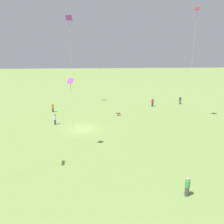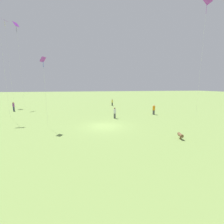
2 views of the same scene
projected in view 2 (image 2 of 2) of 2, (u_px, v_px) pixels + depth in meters
ground_plane at (105, 126)px, 18.84m from camera, size 240.00×240.00×0.00m
person_0 at (115, 113)px, 23.31m from camera, size 0.37×0.37×1.71m
person_5 at (112, 103)px, 38.03m from camera, size 0.37×0.37×1.65m
person_6 at (14, 107)px, 29.76m from camera, size 0.49×0.49×1.85m
person_7 at (154, 110)px, 26.42m from camera, size 0.61×0.61×1.75m
kite_0 at (16, 28)px, 32.82m from camera, size 1.34×1.14×18.77m
kite_1 at (43, 63)px, 16.78m from camera, size 0.78×0.68×8.20m
kite_2 at (207, 4)px, 21.76m from camera, size 1.36×1.07×17.76m
kite_6 at (5, 24)px, 35.70m from camera, size 1.38×1.34×20.70m
dog_0 at (180, 135)px, 14.27m from camera, size 0.81×0.39×0.58m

